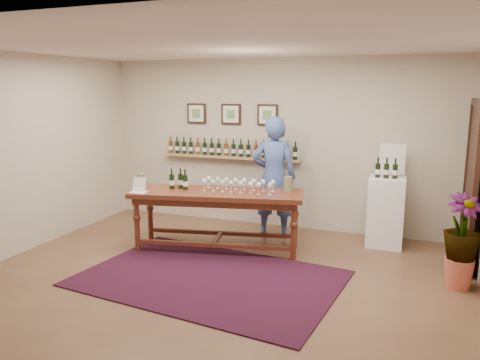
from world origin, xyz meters
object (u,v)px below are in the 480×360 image
(display_pedestal, at_px, (386,212))
(person, at_px, (274,177))
(potted_plant, at_px, (461,241))
(tasting_table, at_px, (217,200))

(display_pedestal, distance_m, person, 1.75)
(person, bearing_deg, potted_plant, 147.09)
(display_pedestal, height_order, person, person)
(potted_plant, height_order, person, person)
(potted_plant, bearing_deg, tasting_table, 175.94)
(display_pedestal, relative_size, potted_plant, 1.06)
(potted_plant, distance_m, person, 2.87)
(display_pedestal, distance_m, potted_plant, 1.58)
(tasting_table, relative_size, potted_plant, 2.63)
(tasting_table, relative_size, person, 1.35)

